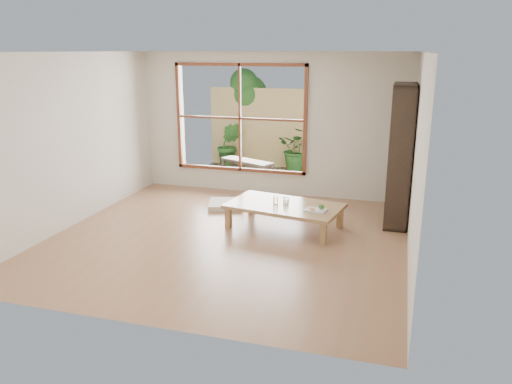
% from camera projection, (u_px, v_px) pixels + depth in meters
% --- Properties ---
extents(ground, '(5.00, 5.00, 0.00)m').
position_uv_depth(ground, '(228.00, 238.00, 7.24)').
color(ground, '#9D714E').
rests_on(ground, ground).
extents(low_table, '(1.83, 1.23, 0.37)m').
position_uv_depth(low_table, '(285.00, 207.00, 7.57)').
color(low_table, '#A98152').
rests_on(low_table, ground).
extents(floor_cushion, '(0.73, 0.73, 0.09)m').
position_uv_depth(floor_cushion, '(226.00, 204.00, 8.65)').
color(floor_cushion, silver).
rests_on(floor_cushion, ground).
extents(bookshelf, '(0.34, 0.97, 2.15)m').
position_uv_depth(bookshelf, '(400.00, 155.00, 7.61)').
color(bookshelf, '#32251C').
rests_on(bookshelf, ground).
extents(glass_tall, '(0.07, 0.07, 0.13)m').
position_uv_depth(glass_tall, '(276.00, 200.00, 7.55)').
color(glass_tall, silver).
rests_on(glass_tall, low_table).
extents(glass_mid, '(0.07, 0.07, 0.10)m').
position_uv_depth(glass_mid, '(286.00, 202.00, 7.51)').
color(glass_mid, silver).
rests_on(glass_mid, low_table).
extents(glass_short, '(0.06, 0.06, 0.08)m').
position_uv_depth(glass_short, '(287.00, 200.00, 7.63)').
color(glass_short, silver).
rests_on(glass_short, low_table).
extents(glass_small, '(0.07, 0.07, 0.09)m').
position_uv_depth(glass_small, '(285.00, 199.00, 7.66)').
color(glass_small, silver).
rests_on(glass_small, low_table).
extents(food_tray, '(0.33, 0.26, 0.10)m').
position_uv_depth(food_tray, '(316.00, 209.00, 7.25)').
color(food_tray, white).
rests_on(food_tray, low_table).
extents(deck, '(2.80, 2.00, 0.05)m').
position_uv_depth(deck, '(257.00, 177.00, 10.69)').
color(deck, '#3C352B').
rests_on(deck, ground).
extents(garden_bench, '(1.23, 0.81, 0.38)m').
position_uv_depth(garden_bench, '(247.00, 163.00, 10.44)').
color(garden_bench, '#32251C').
rests_on(garden_bench, deck).
extents(bamboo_fence, '(2.80, 0.06, 1.80)m').
position_uv_depth(bamboo_fence, '(269.00, 128.00, 11.36)').
color(bamboo_fence, tan).
rests_on(bamboo_fence, ground).
extents(shrub_right, '(1.00, 0.90, 0.98)m').
position_uv_depth(shrub_right, '(299.00, 148.00, 11.08)').
color(shrub_right, '#2B561F').
rests_on(shrub_right, deck).
extents(shrub_left, '(0.62, 0.54, 1.01)m').
position_uv_depth(shrub_left, '(229.00, 145.00, 11.41)').
color(shrub_left, '#2B561F').
rests_on(shrub_left, deck).
extents(garden_tree, '(1.04, 0.85, 2.22)m').
position_uv_depth(garden_tree, '(245.00, 94.00, 11.62)').
color(garden_tree, '#4C3D2D').
rests_on(garden_tree, ground).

